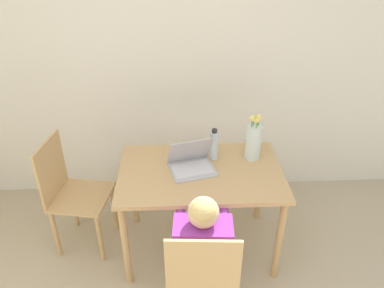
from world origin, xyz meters
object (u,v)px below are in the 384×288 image
(flower_vase, at_px, (253,141))
(water_bottle, at_px, (214,145))
(person_seated, at_px, (202,244))
(laptop, at_px, (191,162))
(chair_spare, at_px, (72,194))
(chair_occupied, at_px, (202,281))

(flower_vase, height_order, water_bottle, flower_vase)
(flower_vase, bearing_deg, person_seated, -119.09)
(laptop, relative_size, water_bottle, 1.47)
(person_seated, relative_size, flower_vase, 2.91)
(person_seated, xyz_separation_m, water_bottle, (0.13, 0.74, 0.20))
(water_bottle, bearing_deg, chair_spare, -177.46)
(water_bottle, bearing_deg, flower_vase, -0.67)
(chair_spare, bearing_deg, chair_occupied, -122.35)
(chair_occupied, xyz_separation_m, water_bottle, (0.14, 0.87, 0.36))
(person_seated, bearing_deg, flower_vase, -115.28)
(chair_spare, bearing_deg, water_bottle, -77.59)
(person_seated, relative_size, laptop, 2.84)
(chair_occupied, relative_size, chair_spare, 1.00)
(flower_vase, relative_size, water_bottle, 1.43)
(laptop, height_order, water_bottle, water_bottle)
(chair_occupied, xyz_separation_m, person_seated, (0.01, 0.12, 0.16))
(chair_spare, relative_size, person_seated, 0.90)
(person_seated, distance_m, flower_vase, 0.88)
(flower_vase, bearing_deg, water_bottle, 179.33)
(chair_occupied, distance_m, person_seated, 0.20)
(chair_spare, bearing_deg, laptop, -84.63)
(laptop, bearing_deg, flower_vase, 0.07)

